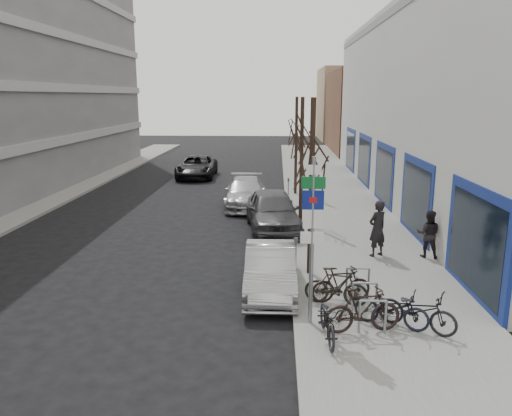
# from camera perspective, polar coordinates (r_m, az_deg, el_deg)

# --- Properties ---
(ground) EXTENTS (120.00, 120.00, 0.00)m
(ground) POSITION_cam_1_polar(r_m,az_deg,el_deg) (12.66, -5.05, -13.28)
(ground) COLOR black
(ground) RESTS_ON ground
(sidewalk_east) EXTENTS (5.00, 70.00, 0.15)m
(sidewalk_east) POSITION_cam_1_polar(r_m,az_deg,el_deg) (22.16, 9.99, -1.77)
(sidewalk_east) COLOR slate
(sidewalk_east) RESTS_ON ground
(brick_building_far) EXTENTS (12.00, 14.00, 8.00)m
(brick_building_far) POSITION_cam_1_polar(r_m,az_deg,el_deg) (52.56, 15.29, 10.58)
(brick_building_far) COLOR brown
(brick_building_far) RESTS_ON ground
(tan_building_far) EXTENTS (13.00, 12.00, 9.00)m
(tan_building_far) POSITION_cam_1_polar(r_m,az_deg,el_deg) (67.35, 12.93, 11.49)
(tan_building_far) COLOR #937A5B
(tan_building_far) RESTS_ON ground
(highway_sign_pole) EXTENTS (0.55, 0.10, 4.20)m
(highway_sign_pole) POSITION_cam_1_polar(r_m,az_deg,el_deg) (11.71, 6.44, -2.62)
(highway_sign_pole) COLOR gray
(highway_sign_pole) RESTS_ON ground
(bike_rack) EXTENTS (0.66, 2.26, 0.83)m
(bike_rack) POSITION_cam_1_polar(r_m,az_deg,el_deg) (13.03, 12.30, -9.59)
(bike_rack) COLOR gray
(bike_rack) RESTS_ON sidewalk_east
(tree_near) EXTENTS (1.80, 1.80, 5.50)m
(tree_near) POSITION_cam_1_polar(r_m,az_deg,el_deg) (14.88, 6.47, 7.09)
(tree_near) COLOR black
(tree_near) RESTS_ON ground
(tree_mid) EXTENTS (1.80, 1.80, 5.50)m
(tree_mid) POSITION_cam_1_polar(r_m,az_deg,el_deg) (21.35, 5.28, 8.79)
(tree_mid) COLOR black
(tree_mid) RESTS_ON ground
(tree_far) EXTENTS (1.80, 1.80, 5.50)m
(tree_far) POSITION_cam_1_polar(r_m,az_deg,el_deg) (27.83, 4.65, 9.70)
(tree_far) COLOR black
(tree_far) RESTS_ON ground
(meter_front) EXTENTS (0.10, 0.08, 1.27)m
(meter_front) POSITION_cam_1_polar(r_m,az_deg,el_deg) (15.02, 4.57, -5.26)
(meter_front) COLOR gray
(meter_front) RESTS_ON sidewalk_east
(meter_mid) EXTENTS (0.10, 0.08, 1.27)m
(meter_mid) POSITION_cam_1_polar(r_m,az_deg,el_deg) (20.32, 4.03, -0.48)
(meter_mid) COLOR gray
(meter_mid) RESTS_ON sidewalk_east
(meter_back) EXTENTS (0.10, 0.08, 1.27)m
(meter_back) POSITION_cam_1_polar(r_m,az_deg,el_deg) (25.70, 3.72, 2.31)
(meter_back) COLOR gray
(meter_back) RESTS_ON sidewalk_east
(bike_near_left) EXTENTS (0.65, 1.77, 1.06)m
(bike_near_left) POSITION_cam_1_polar(r_m,az_deg,el_deg) (11.57, 8.22, -12.23)
(bike_near_left) COLOR black
(bike_near_left) RESTS_ON sidewalk_east
(bike_near_right) EXTENTS (1.90, 0.86, 1.12)m
(bike_near_right) POSITION_cam_1_polar(r_m,az_deg,el_deg) (12.00, 12.09, -11.32)
(bike_near_right) COLOR black
(bike_near_right) RESTS_ON sidewalk_east
(bike_mid_curb) EXTENTS (1.84, 1.24, 1.09)m
(bike_mid_curb) POSITION_cam_1_polar(r_m,az_deg,el_deg) (12.46, 15.25, -10.64)
(bike_mid_curb) COLOR black
(bike_mid_curb) RESTS_ON sidewalk_east
(bike_mid_inner) EXTENTS (1.76, 0.88, 1.03)m
(bike_mid_inner) POSITION_cam_1_polar(r_m,az_deg,el_deg) (13.38, 9.16, -8.83)
(bike_mid_inner) COLOR black
(bike_mid_inner) RESTS_ON sidewalk_east
(bike_far_curb) EXTENTS (1.89, 1.49, 1.15)m
(bike_far_curb) POSITION_cam_1_polar(r_m,az_deg,el_deg) (12.45, 17.95, -10.69)
(bike_far_curb) COLOR black
(bike_far_curb) RESTS_ON sidewalk_east
(bike_far_inner) EXTENTS (1.71, 0.82, 1.00)m
(bike_far_inner) POSITION_cam_1_polar(r_m,az_deg,el_deg) (13.59, 9.70, -8.57)
(bike_far_inner) COLOR black
(bike_far_inner) RESTS_ON sidewalk_east
(parked_car_front) EXTENTS (1.49, 4.11, 1.35)m
(parked_car_front) POSITION_cam_1_polar(r_m,az_deg,el_deg) (14.38, 1.65, -7.07)
(parked_car_front) COLOR #A7A7AC
(parked_car_front) RESTS_ON ground
(parked_car_mid) EXTENTS (2.65, 5.26, 1.72)m
(parked_car_mid) POSITION_cam_1_polar(r_m,az_deg,el_deg) (20.77, 1.93, -0.33)
(parked_car_mid) COLOR #46454A
(parked_car_mid) RESTS_ON ground
(parked_car_back) EXTENTS (2.22, 5.06, 1.45)m
(parked_car_back) POSITION_cam_1_polar(r_m,az_deg,el_deg) (25.39, -1.18, 1.77)
(parked_car_back) COLOR #ABAAB0
(parked_car_back) RESTS_ON ground
(lane_car) EXTENTS (2.60, 5.42, 1.49)m
(lane_car) POSITION_cam_1_polar(r_m,az_deg,el_deg) (34.92, -6.78, 4.72)
(lane_car) COLOR black
(lane_car) RESTS_ON ground
(pedestrian_near) EXTENTS (0.85, 0.78, 1.95)m
(pedestrian_near) POSITION_cam_1_polar(r_m,az_deg,el_deg) (17.49, 13.69, -2.29)
(pedestrian_near) COLOR black
(pedestrian_near) RESTS_ON sidewalk_east
(pedestrian_far) EXTENTS (0.71, 0.59, 1.65)m
(pedestrian_far) POSITION_cam_1_polar(r_m,az_deg,el_deg) (17.91, 19.11, -2.77)
(pedestrian_far) COLOR black
(pedestrian_far) RESTS_ON sidewalk_east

